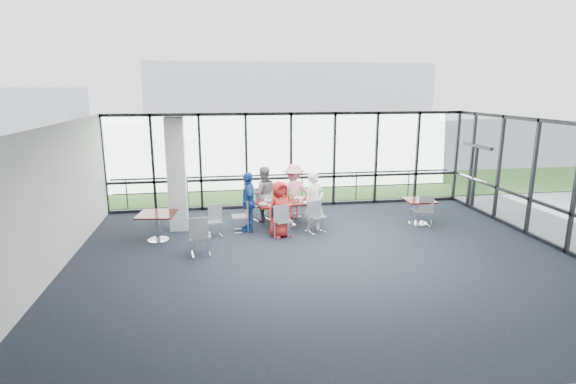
{
  "coord_description": "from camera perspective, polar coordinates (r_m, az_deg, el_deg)",
  "views": [
    {
      "loc": [
        -2.45,
        -9.76,
        3.99
      ],
      "look_at": [
        -0.5,
        2.48,
        1.1
      ],
      "focal_mm": 28.0,
      "sensor_mm": 36.0,
      "label": 1
    }
  ],
  "objects": [
    {
      "name": "chair_main_nl",
      "position": [
        12.22,
        -0.75,
        -3.65
      ],
      "size": [
        0.56,
        0.56,
        0.93
      ],
      "primitive_type": null,
      "rotation": [
        0.0,
        0.0,
        0.28
      ],
      "color": "gray",
      "rests_on": "ground"
    },
    {
      "name": "hangar_main",
      "position": [
        42.26,
        -0.28,
        11.78
      ],
      "size": [
        24.0,
        10.0,
        6.0
      ],
      "primitive_type": "cube",
      "color": "white",
      "rests_on": "ground"
    },
    {
      "name": "side_table_right",
      "position": [
        13.89,
        16.31,
        -1.43
      ],
      "size": [
        0.86,
        0.86,
        0.75
      ],
      "rotation": [
        0.0,
        0.0,
        -0.05
      ],
      "color": "#3C0D0A",
      "rests_on": "ground"
    },
    {
      "name": "main_table",
      "position": [
        13.13,
        -0.21,
        -1.77
      ],
      "size": [
        1.97,
        1.34,
        0.75
      ],
      "rotation": [
        0.0,
        0.0,
        0.21
      ],
      "color": "#3C0D0A",
      "rests_on": "ground"
    },
    {
      "name": "green_bottle",
      "position": [
        13.17,
        0.15,
        -0.67
      ],
      "size": [
        0.05,
        0.05,
        0.2
      ],
      "primitive_type": "cylinder",
      "color": "#22772F",
      "rests_on": "main_table"
    },
    {
      "name": "wall_front",
      "position": [
        5.86,
        16.94,
        -11.54
      ],
      "size": [
        12.0,
        0.1,
        3.2
      ],
      "primitive_type": "cube",
      "color": "silver",
      "rests_on": "ground"
    },
    {
      "name": "wall_left",
      "position": [
        10.65,
        -28.24,
        -1.43
      ],
      "size": [
        0.1,
        10.0,
        3.2
      ],
      "primitive_type": "cube",
      "color": "silver",
      "rests_on": "ground"
    },
    {
      "name": "plate_end",
      "position": [
        12.82,
        -3.16,
        -1.49
      ],
      "size": [
        0.25,
        0.25,
        0.01
      ],
      "primitive_type": "cylinder",
      "color": "white",
      "rests_on": "main_table"
    },
    {
      "name": "grass_strip",
      "position": [
        18.36,
        -1.16,
        0.61
      ],
      "size": [
        80.0,
        5.0,
        0.01
      ],
      "primitive_type": "cube",
      "color": "#365423",
      "rests_on": "ground"
    },
    {
      "name": "tumbler_d",
      "position": [
        12.8,
        -2.54,
        -1.22
      ],
      "size": [
        0.07,
        0.07,
        0.14
      ],
      "primitive_type": "cylinder",
      "color": "white",
      "rests_on": "main_table"
    },
    {
      "name": "chair_spare_lb",
      "position": [
        12.44,
        -9.41,
        -3.73
      ],
      "size": [
        0.5,
        0.5,
        0.84
      ],
      "primitive_type": null,
      "rotation": [
        0.0,
        0.0,
        3.38
      ],
      "color": "gray",
      "rests_on": "ground"
    },
    {
      "name": "apron",
      "position": [
        20.31,
        -1.94,
        1.73
      ],
      "size": [
        80.0,
        70.0,
        0.02
      ],
      "primitive_type": "cube",
      "color": "gray",
      "rests_on": "ground"
    },
    {
      "name": "ketchup_bottle",
      "position": [
        13.09,
        0.05,
        -0.8
      ],
      "size": [
        0.06,
        0.06,
        0.18
      ],
      "primitive_type": "cylinder",
      "color": "#9A2109",
      "rests_on": "main_table"
    },
    {
      "name": "menu_b",
      "position": [
        13.15,
        3.4,
        -1.15
      ],
      "size": [
        0.34,
        0.29,
        0.0
      ],
      "primitive_type": "cube",
      "rotation": [
        0.0,
        0.0,
        0.35
      ],
      "color": "beige",
      "rests_on": "main_table"
    },
    {
      "name": "structural_column",
      "position": [
        13.03,
        -13.96,
        2.17
      ],
      "size": [
        0.5,
        0.5,
        3.2
      ],
      "primitive_type": "cube",
      "color": "silver",
      "rests_on": "ground"
    },
    {
      "name": "hangar_aux",
      "position": [
        40.88,
        -31.77,
        8.4
      ],
      "size": [
        10.0,
        6.0,
        4.0
      ],
      "primitive_type": "cube",
      "color": "white",
      "rests_on": "ground"
    },
    {
      "name": "diner_far_right",
      "position": [
        13.88,
        0.76,
        0.05
      ],
      "size": [
        1.12,
        0.61,
        1.7
      ],
      "primitive_type": "imported",
      "rotation": [
        0.0,
        0.0,
        3.1
      ],
      "color": "pink",
      "rests_on": "ground"
    },
    {
      "name": "ceiling",
      "position": [
        10.09,
        5.1,
        8.59
      ],
      "size": [
        12.0,
        10.0,
        0.04
      ],
      "primitive_type": "cube",
      "color": "white",
      "rests_on": "ground"
    },
    {
      "name": "exit_door",
      "position": [
        16.2,
        22.59,
        1.66
      ],
      "size": [
        0.12,
        1.6,
        2.1
      ],
      "primitive_type": "cube",
      "color": "black",
      "rests_on": "ground"
    },
    {
      "name": "menu_a",
      "position": [
        12.7,
        -0.28,
        -1.65
      ],
      "size": [
        0.37,
        0.35,
        0.0
      ],
      "primitive_type": "cube",
      "rotation": [
        0.0,
        0.0,
        0.61
      ],
      "color": "beige",
      "rests_on": "main_table"
    },
    {
      "name": "diner_end",
      "position": [
        12.69,
        -5.04,
        -1.25
      ],
      "size": [
        0.57,
        1.01,
        1.7
      ],
      "primitive_type": "imported",
      "rotation": [
        0.0,
        0.0,
        -1.54
      ],
      "color": "#184397",
      "rests_on": "ground"
    },
    {
      "name": "plate_fr",
      "position": [
        13.51,
        1.21,
        -0.72
      ],
      "size": [
        0.25,
        0.25,
        0.01
      ],
      "primitive_type": "cylinder",
      "color": "white",
      "rests_on": "main_table"
    },
    {
      "name": "side_table_left",
      "position": [
        12.38,
        -16.32,
        -3.09
      ],
      "size": [
        1.07,
        1.07,
        0.75
      ],
      "rotation": [
        0.0,
        0.0,
        -0.14
      ],
      "color": "#3C0D0A",
      "rests_on": "ground"
    },
    {
      "name": "condiment_caddy",
      "position": [
        13.1,
        -0.13,
        -1.1
      ],
      "size": [
        0.1,
        0.07,
        0.04
      ],
      "primitive_type": "cube",
      "color": "black",
      "rests_on": "main_table"
    },
    {
      "name": "plate_nr",
      "position": [
        12.98,
        2.58,
        -1.31
      ],
      "size": [
        0.28,
        0.28,
        0.01
      ],
      "primitive_type": "cylinder",
      "color": "white",
      "rests_on": "main_table"
    },
    {
      "name": "chair_main_fr",
      "position": [
        14.14,
        0.57,
        -1.45
      ],
      "size": [
        0.53,
        0.53,
        0.86
      ],
      "primitive_type": null,
      "rotation": [
        0.0,
        0.0,
        3.45
      ],
      "color": "gray",
      "rests_on": "ground"
    },
    {
      "name": "diner_near_left",
      "position": [
        12.16,
        -1.06,
        -2.2
      ],
      "size": [
        0.9,
        0.77,
        1.55
      ],
      "primitive_type": "imported",
      "rotation": [
        0.0,
        0.0,
        0.44
      ],
      "color": "red",
      "rests_on": "ground"
    },
    {
      "name": "plate_nl",
      "position": [
        12.65,
        -2.0,
        -1.68
      ],
      "size": [
        0.24,
        0.24,
        0.01
      ],
      "primitive_type": "cylinder",
      "color": "white",
      "rests_on": "main_table"
    },
    {
      "name": "tumbler_b",
      "position": [
        12.96,
        1.18,
        -1.05
      ],
      "size": [
        0.07,
        0.07,
        0.13
      ],
      "primitive_type": "cylinder",
      "color": "white",
      "rests_on": "main_table"
    },
    {
      "name": "menu_c",
      "position": [
        13.47,
        -0.18,
        -0.78
      ],
      "size": [
        0.34,
        0.31,
        0.0
      ],
      "primitive_type": "cube",
      "rotation": [
        0.0,
        0.0,
        0.57
      ],
      "color": "beige",
      "rests_on": "main_table"
    },
    {
      "name": "guard_rail",
      "position": [
        15.94,
        0.02,
        0.48
      ],
      "size": [
        12.0,
        0.06,
        0.06
      ],
      "primitive_type": "cylinder",
      "rotation": [
        0.0,
        1.57,
        0.0
      ],
      "color": "#2D2D33",
      "rests_on": "ground"
    },
    {
      "name": "chair_main_end",
      "position": [
        12.73,
        -6.12,
        -3.11
      ],
      "size": [
        0.46,
        0.46,
        0.89
      ],
      "primitive_type": null,
      "rotation": [
        0.0,
        0.0,
        -1.52
      ],
      "color": "gray",
      "rests_on": "ground"
    },
    {
      "name": "chair_main_fl",
      "position": [
        13.81,
        -3.51,
        -1.65
      ],
      "size": [
        0.59,
        0.59,
        0.94
      ],
      "primitive_type": null,
      "rotation": [
        0.0,
        0.0,
        3.5
      ],
      "color": "gray",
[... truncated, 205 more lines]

